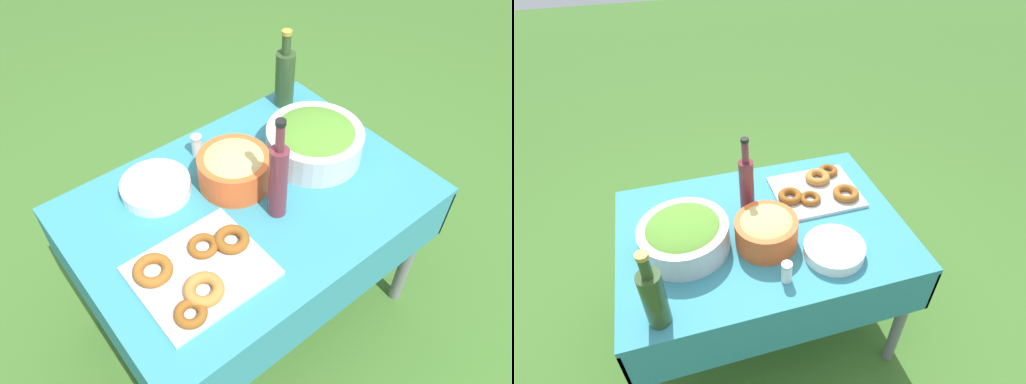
{
  "view_description": "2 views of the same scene",
  "coord_description": "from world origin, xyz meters",
  "views": [
    {
      "loc": [
        -0.71,
        -0.91,
        1.94
      ],
      "look_at": [
        -0.03,
        -0.07,
        0.81
      ],
      "focal_mm": 35.0,
      "sensor_mm": 36.0,
      "label": 1
    },
    {
      "loc": [
        0.31,
        1.18,
        1.88
      ],
      "look_at": [
        -0.06,
        -0.08,
        0.81
      ],
      "focal_mm": 28.0,
      "sensor_mm": 36.0,
      "label": 2
    }
  ],
  "objects": [
    {
      "name": "ground_plane",
      "position": [
        0.0,
        0.0,
        0.0
      ],
      "size": [
        14.0,
        14.0,
        0.0
      ],
      "primitive_type": "plane",
      "color": "#3D6B28"
    },
    {
      "name": "picnic_table",
      "position": [
        0.0,
        0.0,
        0.6
      ],
      "size": [
        1.19,
        0.84,
        0.7
      ],
      "color": "teal",
      "rests_on": "ground_plane"
    },
    {
      "name": "salad_bowl",
      "position": [
        0.32,
        0.03,
        0.77
      ],
      "size": [
        0.35,
        0.35,
        0.14
      ],
      "color": "silver",
      "rests_on": "picnic_table"
    },
    {
      "name": "pasta_bowl",
      "position": [
        0.01,
        0.09,
        0.77
      ],
      "size": [
        0.25,
        0.25,
        0.14
      ],
      "color": "#E05B28",
      "rests_on": "picnic_table"
    },
    {
      "name": "donut_platter",
      "position": [
        -0.31,
        -0.15,
        0.72
      ],
      "size": [
        0.41,
        0.33,
        0.05
      ],
      "color": "silver",
      "rests_on": "picnic_table"
    },
    {
      "name": "plate_stack",
      "position": [
        -0.23,
        0.22,
        0.72
      ],
      "size": [
        0.24,
        0.24,
        0.05
      ],
      "color": "white",
      "rests_on": "picnic_table"
    },
    {
      "name": "olive_oil_bottle",
      "position": [
        0.45,
        0.34,
        0.83
      ],
      "size": [
        0.08,
        0.08,
        0.33
      ],
      "color": "#2D4723",
      "rests_on": "picnic_table"
    },
    {
      "name": "wine_bottle",
      "position": [
        0.04,
        -0.1,
        0.85
      ],
      "size": [
        0.06,
        0.06,
        0.38
      ],
      "color": "maroon",
      "rests_on": "picnic_table"
    },
    {
      "name": "salt_shaker",
      "position": [
        -0.01,
        0.29,
        0.74
      ],
      "size": [
        0.04,
        0.04,
        0.09
      ],
      "color": "white",
      "rests_on": "picnic_table"
    }
  ]
}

